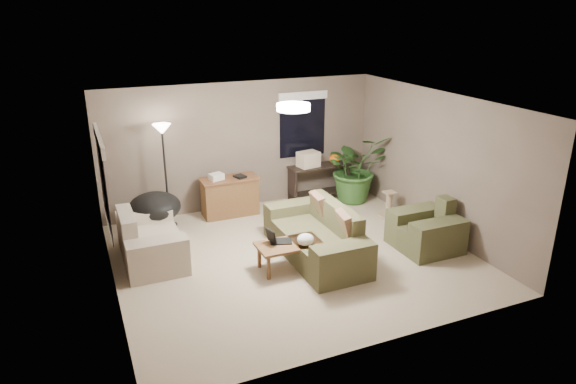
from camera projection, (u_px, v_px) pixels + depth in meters
name	position (u px, v px, depth m)	size (l,w,h in m)	color
room_shell	(293.00, 184.00, 7.91)	(5.50, 5.50, 5.50)	#C1AA90
main_sofa	(318.00, 239.00, 8.29)	(0.95, 2.20, 0.85)	#454329
throw_pillows	(332.00, 216.00, 8.26)	(0.30, 1.37, 0.47)	#8C7251
loveseat	(149.00, 242.00, 8.15)	(0.90, 1.60, 0.85)	beige
armchair	(426.00, 231.00, 8.55)	(0.95, 1.00, 0.85)	#45472A
coffee_table	(289.00, 247.00, 7.86)	(1.00, 0.55, 0.42)	brown
laptop	(277.00, 239.00, 7.84)	(0.41, 0.32, 0.24)	black
plastic_bag	(305.00, 240.00, 7.75)	(0.26, 0.23, 0.18)	white
desk	(230.00, 196.00, 9.89)	(1.10, 0.50, 0.75)	brown
desk_papers	(221.00, 177.00, 9.68)	(0.72, 0.31, 0.12)	silver
console_table	(319.00, 179.00, 10.66)	(1.30, 0.40, 0.75)	black
pumpkin	(334.00, 159.00, 10.66)	(0.23, 0.23, 0.19)	orange
cardboard_box	(308.00, 159.00, 10.41)	(0.41, 0.31, 0.31)	beige
papasan_chair	(155.00, 212.00, 8.93)	(1.17, 1.17, 0.80)	black
floor_lamp	(163.00, 142.00, 8.98)	(0.32, 0.32, 1.91)	black
ceiling_fixture	(293.00, 107.00, 7.51)	(0.50, 0.50, 0.10)	white
houseplant	(355.00, 175.00, 10.58)	(1.27, 1.41, 1.10)	#2D5923
cat_scratching_post	(389.00, 206.00, 9.87)	(0.32, 0.32, 0.50)	tan
window_left	(101.00, 166.00, 6.98)	(0.05, 1.56, 1.33)	black
window_back	(303.00, 114.00, 10.35)	(1.06, 0.05, 1.33)	black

